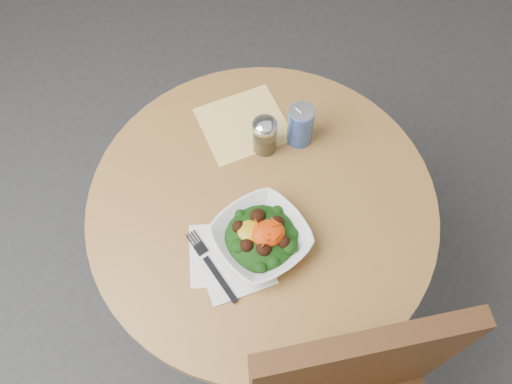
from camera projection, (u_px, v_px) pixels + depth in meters
ground at (260, 295)px, 2.12m from camera, size 6.00×6.00×0.00m
table at (262, 236)px, 1.63m from camera, size 0.90×0.90×0.75m
cloth_napkin at (244, 124)px, 1.57m from camera, size 0.25×0.23×0.00m
paper_napkins at (229, 259)px, 1.38m from camera, size 0.21×0.22×0.00m
salad_bowl at (261, 238)px, 1.38m from camera, size 0.28×0.28×0.08m
fork at (210, 264)px, 1.37m from camera, size 0.08×0.21×0.00m
spice_shaker at (265, 135)px, 1.48m from camera, size 0.07×0.07×0.12m
beverage_can at (301, 125)px, 1.49m from camera, size 0.07×0.07×0.13m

